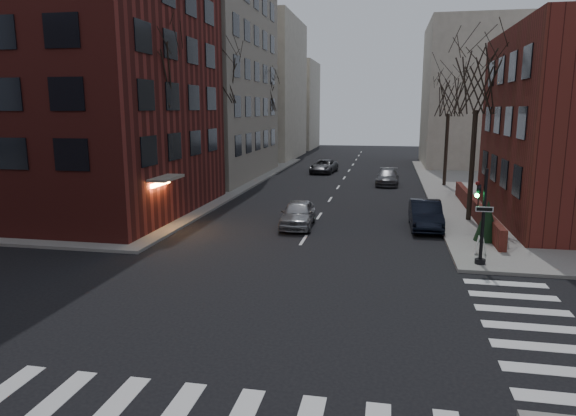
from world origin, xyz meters
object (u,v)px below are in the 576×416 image
at_px(car_lane_far, 324,166).
at_px(car_lane_silver, 298,214).
at_px(evergreen_shrub, 487,221).
at_px(tree_left_a, 151,72).
at_px(streetlamp_far, 274,130).
at_px(streetlamp_near, 213,142).
at_px(sandwich_board, 481,245).
at_px(tree_right_b, 449,95).
at_px(tree_right_a, 478,81).
at_px(parked_sedan, 425,215).
at_px(tree_left_c, 264,94).
at_px(tree_left_b, 221,77).
at_px(car_lane_gray, 387,177).
at_px(traffic_signal, 481,223).

bearing_deg(car_lane_far, car_lane_silver, -79.94).
bearing_deg(evergreen_shrub, tree_left_a, 177.08).
bearing_deg(streetlamp_far, car_lane_far, -22.54).
xyz_separation_m(streetlamp_near, sandwich_board, (16.45, -11.47, -3.68)).
height_order(tree_left_a, tree_right_b, tree_left_a).
relative_size(tree_right_a, parked_sedan, 2.08).
relative_size(tree_left_c, evergreen_shrub, 4.84).
bearing_deg(tree_left_b, car_lane_silver, -54.13).
relative_size(tree_left_a, car_lane_gray, 2.22).
distance_m(car_lane_gray, sandwich_board, 22.03).
distance_m(tree_left_b, tree_right_b, 18.64).
distance_m(tree_left_b, sandwich_board, 24.49).
distance_m(tree_left_c, evergreen_shrub, 32.95).
xyz_separation_m(streetlamp_far, car_lane_gray, (12.26, -9.84, -3.57)).
xyz_separation_m(car_lane_gray, car_lane_far, (-6.50, 7.45, 0.00)).
bearing_deg(tree_left_c, car_lane_far, -3.53).
bearing_deg(parked_sedan, streetlamp_near, 155.80).
bearing_deg(parked_sedan, car_lane_far, 108.95).
relative_size(tree_left_b, car_lane_far, 2.23).
height_order(tree_left_b, evergreen_shrub, tree_left_b).
relative_size(tree_right_a, car_lane_far, 2.00).
relative_size(tree_left_a, car_lane_far, 2.11).
height_order(traffic_signal, car_lane_far, traffic_signal).
relative_size(tree_left_b, sandwich_board, 13.33).
xyz_separation_m(tree_left_b, tree_right_a, (17.60, -8.00, -0.88)).
bearing_deg(tree_left_c, tree_right_a, -51.34).
bearing_deg(parked_sedan, tree_left_a, -174.05).
relative_size(tree_left_b, streetlamp_near, 1.72).
relative_size(car_lane_silver, car_lane_gray, 0.94).
height_order(tree_left_c, car_lane_silver, tree_left_c).
bearing_deg(tree_right_a, traffic_signal, -95.47).
xyz_separation_m(tree_left_a, streetlamp_near, (0.60, 8.00, -4.23)).
xyz_separation_m(tree_left_c, car_lane_silver, (8.00, -25.06, -7.29)).
bearing_deg(streetlamp_far, parked_sedan, -61.18).
bearing_deg(traffic_signal, tree_left_c, 118.36).
bearing_deg(tree_left_c, tree_left_b, -90.00).
bearing_deg(streetlamp_near, sandwich_board, -34.87).
bearing_deg(sandwich_board, streetlamp_near, 149.90).
distance_m(tree_left_b, parked_sedan, 19.87).
bearing_deg(tree_right_a, parked_sedan, -140.19).
relative_size(tree_left_a, tree_left_c, 1.06).
bearing_deg(traffic_signal, streetlamp_near, 141.13).
xyz_separation_m(streetlamp_far, sandwich_board, (16.45, -31.47, -3.68)).
bearing_deg(streetlamp_near, tree_left_c, 91.91).
relative_size(tree_left_b, car_lane_gray, 2.34).
bearing_deg(evergreen_shrub, car_lane_far, 113.22).
height_order(parked_sedan, evergreen_shrub, evergreen_shrub).
height_order(traffic_signal, sandwich_board, traffic_signal).
xyz_separation_m(car_lane_silver, sandwich_board, (9.05, -4.40, -0.19)).
height_order(tree_left_a, tree_left_b, tree_left_b).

